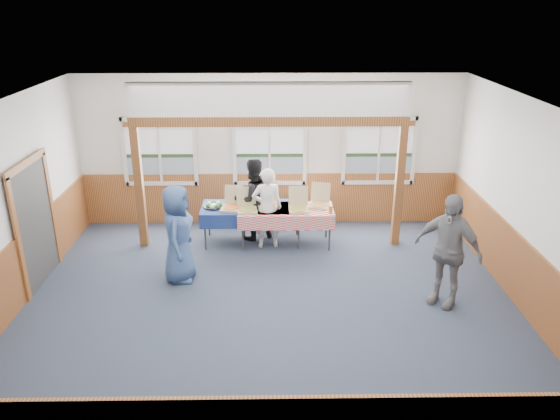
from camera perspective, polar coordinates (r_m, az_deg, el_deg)
The scene contains 30 objects.
floor at distance 8.92m, azimuth -1.06°, elevation -9.83°, with size 8.00×8.00×0.00m, color #2B3546.
ceiling at distance 7.75m, azimuth -1.23°, elevation 10.82°, with size 8.00×8.00×0.00m, color white.
wall_back at distance 11.53m, azimuth -1.09°, elevation 6.20°, with size 8.00×8.00×0.00m, color silver.
wall_front at distance 5.11m, azimuth -1.25°, elevation -14.86°, with size 8.00×8.00×0.00m, color silver.
wall_left at distance 9.14m, azimuth -27.08°, elevation -0.35°, with size 8.00×8.00×0.00m, color silver.
wall_right at distance 9.11m, azimuth 24.92°, elevation -0.06°, with size 8.00×8.00×0.00m, color silver.
wainscot_back at distance 11.82m, azimuth -1.06°, elevation 1.25°, with size 7.98×0.05×1.10m, color brown.
wainscot_left at distance 9.53m, azimuth -25.89°, elevation -6.22°, with size 0.05×6.98×1.10m, color brown.
wainscot_right at distance 9.50m, azimuth 23.80°, elevation -5.97°, with size 0.05×6.98×1.10m, color brown.
cased_opening at distance 10.07m, azimuth -24.26°, elevation -1.36°, with size 0.06×1.30×2.10m, color #313131.
window_left at distance 11.70m, azimuth -12.50°, elevation 6.33°, with size 1.56×0.10×1.46m.
window_mid at distance 11.46m, azimuth -1.09°, elevation 6.53°, with size 1.56×0.10×1.46m.
window_right at distance 11.68m, azimuth 10.33°, elevation 6.47°, with size 1.56×0.10×1.46m.
post_left at distance 10.80m, azimuth -14.48°, elevation 2.23°, with size 0.15×0.15×2.40m, color #5A2B14.
post_right at distance 10.78m, azimuth 12.33°, elevation 2.39°, with size 0.15×0.15×2.40m, color #5A2B14.
cross_beam at distance 10.15m, azimuth -1.14°, elevation 9.27°, with size 5.15×0.18×0.18m, color #5A2B14.
table_left at distance 10.79m, azimuth -2.92°, elevation 0.09°, with size 2.07×1.06×0.76m.
table_right at distance 10.68m, azimuth 0.61°, elevation -0.14°, with size 1.97×1.13×0.76m.
pizza_box_a at distance 10.67m, azimuth -5.06°, elevation 0.45°, with size 0.46×0.52×0.41m.
pizza_box_b at distance 10.89m, azimuth -1.08°, elevation 0.98°, with size 0.41×0.49×0.41m.
pizza_box_c at distance 10.55m, azimuth -3.47°, elevation 0.25°, with size 0.43×0.50×0.41m.
pizza_box_d at distance 10.81m, azimuth -1.30°, elevation 0.84°, with size 0.48×0.56×0.45m.
pizza_box_e at distance 10.57m, azimuth 1.97°, elevation 0.33°, with size 0.39×0.47×0.42m.
pizza_box_f at distance 10.81m, azimuth 4.09°, elevation 0.76°, with size 0.48×0.54×0.42m.
veggie_tray at distance 10.81m, azimuth -6.91°, elevation 0.48°, with size 0.43×0.43×0.10m.
drink_glass at distance 10.46m, azimuth 5.31°, elevation 0.06°, with size 0.07×0.07×0.15m, color #A6761B.
woman_white at distance 10.54m, azimuth -1.36°, elevation 0.20°, with size 0.59×0.39×1.62m, color white.
woman_black at distance 10.93m, azimuth -2.86°, elevation 1.11°, with size 0.81×0.63×1.67m, color black.
man_blue at distance 9.44m, azimuth -10.62°, elevation -2.47°, with size 0.84×0.55×1.72m, color #344F82.
person_grey at distance 8.93m, azimuth 17.11°, elevation -4.03°, with size 1.09×0.46×1.86m, color slate.
Camera 1 is at (0.04, -7.62, 4.63)m, focal length 35.00 mm.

